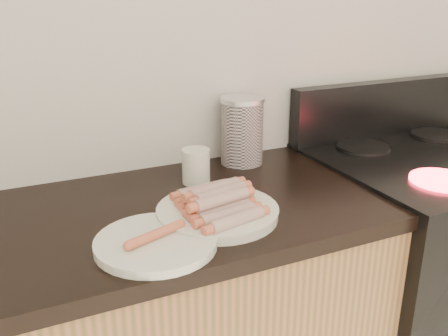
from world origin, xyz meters
name	(u,v)px	position (x,y,z in m)	size (l,w,h in m)	color
wall_back	(176,35)	(0.00, 2.00, 1.30)	(4.00, 0.04, 2.60)	silver
stove	(420,276)	(0.78, 1.68, 0.46)	(0.76, 0.65, 0.91)	black
stove_panel	(382,108)	(0.78, 1.96, 1.01)	(0.76, 0.06, 0.20)	black
burner_near_left	(442,180)	(0.61, 1.51, 0.92)	(0.18, 0.18, 0.01)	#FF1E2D
burner_far_left	(363,147)	(0.61, 1.84, 0.92)	(0.18, 0.18, 0.01)	black
burner_far_right	(436,135)	(0.95, 1.84, 0.92)	(0.18, 0.18, 0.01)	black
main_plate	(218,213)	(-0.05, 1.59, 0.91)	(0.30, 0.30, 0.02)	white
side_plate	(156,243)	(-0.24, 1.51, 0.91)	(0.27, 0.27, 0.02)	white
hotdog_pile	(218,201)	(-0.05, 1.59, 0.94)	(0.15, 0.25, 0.06)	#A23226
plain_sausages	(155,234)	(-0.24, 1.51, 0.93)	(0.14, 0.07, 0.02)	#D17645
canister	(242,131)	(0.18, 1.92, 1.01)	(0.14, 0.14, 0.21)	white
mug	(196,166)	(-0.02, 1.82, 0.95)	(0.08, 0.08, 0.10)	silver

